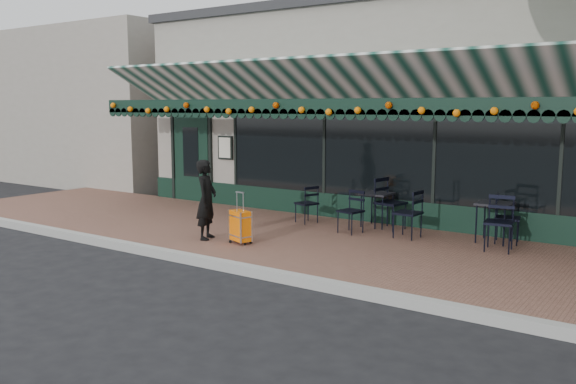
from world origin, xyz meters
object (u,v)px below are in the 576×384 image
Objects in this scene: woman at (206,200)px; chair_a_left at (408,214)px; chair_a_right at (507,219)px; chair_b_right at (390,204)px; chair_b_left at (307,204)px; chair_a_front at (499,223)px; cafe_table_b at (377,196)px; suitcase at (240,226)px; chair_b_front at (351,212)px; cafe_table_a at (495,207)px.

woman is 1.60× the size of chair_a_left.
chair_b_right reaches higher than chair_a_right.
woman is 1.82× the size of chair_b_left.
chair_a_right is 0.64m from chair_a_front.
woman is 2.35m from chair_b_left.
cafe_table_b is 1.42m from chair_b_left.
chair_a_right is at bearing 113.46° from chair_a_left.
suitcase reaches higher than chair_b_front.
cafe_table_a is 1.04× the size of cafe_table_b.
chair_a_left reaches higher than cafe_table_a.
chair_a_left reaches higher than chair_b_front.
cafe_table_b is at bearing -120.87° from chair_a_left.
suitcase is 0.89× the size of chair_b_right.
chair_a_right is at bearing 116.68° from chair_b_left.
chair_a_right is (0.21, 0.05, -0.20)m from cafe_table_a.
woman reaches higher than chair_b_left.
woman is at bearing -50.65° from chair_a_left.
chair_b_left is (0.63, 2.24, -0.32)m from woman.
cafe_table_b is at bearing 77.72° from chair_a_right.
cafe_table_a is at bearing 92.32° from chair_a_right.
chair_a_right is at bearing -0.86° from cafe_table_b.
suitcase is 0.97× the size of chair_a_front.
woman is 0.82m from suitcase.
chair_a_front reaches higher than chair_a_right.
chair_a_right is 0.93× the size of chair_a_front.
suitcase is 2.19m from chair_b_left.
chair_a_front is (4.47, 2.02, -0.25)m from woman.
woman is at bearing 109.58° from chair_a_right.
woman reaches higher than cafe_table_b.
chair_a_right is at bearing 85.31° from chair_a_front.
chair_b_right is (-1.94, -0.00, -0.13)m from cafe_table_a.
chair_b_left is (-3.59, -0.36, -0.24)m from cafe_table_a.
chair_a_right is 1.06× the size of chair_b_front.
chair_a_front is at bearing -15.13° from cafe_table_b.
cafe_table_a is 0.29m from chair_a_right.
chair_a_front is 0.92× the size of chair_b_right.
chair_b_front is at bearing 93.70° from chair_b_left.
suitcase is at bearing -143.99° from cafe_table_a.
chair_b_right is 1.24× the size of chair_b_front.
chair_b_right is 0.86m from chair_b_front.
chair_b_right is at bearing 78.20° from suitcase.
chair_a_front is 1.14× the size of chair_b_front.
chair_a_left is 1.61m from chair_a_front.
chair_a_right is at bearing 54.88° from suitcase.
suitcase is 1.01× the size of chair_a_left.
suitcase is 1.10× the size of chair_b_front.
chair_b_left is at bearing 84.82° from chair_a_right.
chair_b_right is at bearing 122.78° from chair_b_left.
chair_a_right is 2.71m from chair_b_front.
chair_b_left is 1.25m from chair_b_front.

